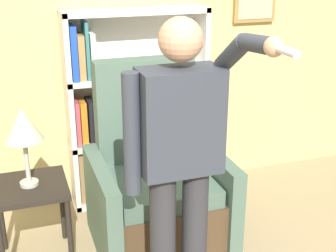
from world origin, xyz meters
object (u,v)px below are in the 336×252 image
at_px(side_table, 31,197).
at_px(table_lamp, 23,127).
at_px(armchair, 156,190).
at_px(bookcase, 124,112).
at_px(person_standing, 180,154).

bearing_deg(side_table, table_lamp, 0.00).
relative_size(armchair, table_lamp, 2.48).
relative_size(bookcase, table_lamp, 3.04).
xyz_separation_m(person_standing, table_lamp, (-0.78, 0.72, -0.00)).
distance_m(armchair, table_lamp, 1.05).
xyz_separation_m(bookcase, table_lamp, (-0.81, -0.70, 0.21)).
height_order(bookcase, table_lamp, bookcase).
xyz_separation_m(armchair, table_lamp, (-0.87, 0.00, 0.59)).
xyz_separation_m(bookcase, side_table, (-0.81, -0.70, -0.29)).
bearing_deg(person_standing, bookcase, 88.74).
relative_size(person_standing, table_lamp, 3.26).
bearing_deg(side_table, armchair, -0.19).
distance_m(bookcase, armchair, 0.80).
distance_m(person_standing, table_lamp, 1.06).
bearing_deg(bookcase, side_table, -139.29).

